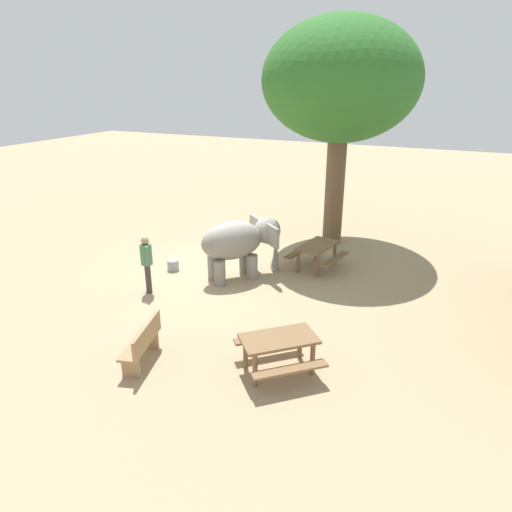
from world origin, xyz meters
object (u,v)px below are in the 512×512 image
object	(u,v)px
picnic_table_near	(317,251)
feed_bucket	(173,265)
elephant	(240,242)
shade_tree_main	(341,82)
person_handler	(147,260)
wooden_bench	(143,342)
picnic_table_far	(279,346)

from	to	relation	value
picnic_table_near	feed_bucket	world-z (taller)	picnic_table_near
elephant	shade_tree_main	bearing A→B (deg)	17.98
elephant	feed_bucket	xyz separation A→B (m)	(0.38, -2.14, -0.96)
picnic_table_near	elephant	bearing A→B (deg)	140.48
person_handler	shade_tree_main	size ratio (longest dim) A/B	0.22
elephant	shade_tree_main	world-z (taller)	shade_tree_main
shade_tree_main	picnic_table_near	distance (m)	5.52
wooden_bench	person_handler	bearing A→B (deg)	19.65
person_handler	feed_bucket	world-z (taller)	person_handler
shade_tree_main	wooden_bench	xyz separation A→B (m)	(9.01, -1.49, -4.97)
person_handler	wooden_bench	world-z (taller)	person_handler
wooden_bench	picnic_table_far	distance (m)	2.82
person_handler	wooden_bench	xyz separation A→B (m)	(2.85, 1.99, -0.48)
elephant	picnic_table_far	size ratio (longest dim) A/B	1.14
shade_tree_main	wooden_bench	world-z (taller)	shade_tree_main
shade_tree_main	wooden_bench	distance (m)	10.40
elephant	feed_bucket	size ratio (longest dim) A/B	6.65
elephant	picnic_table_far	bearing A→B (deg)	-105.98
picnic_table_far	feed_bucket	distance (m)	6.09
elephant	person_handler	bearing A→B (deg)	174.74
person_handler	picnic_table_far	size ratio (longest dim) A/B	0.77
feed_bucket	picnic_table_near	bearing A→B (deg)	116.22
wooden_bench	shade_tree_main	bearing A→B (deg)	-24.70
elephant	person_handler	distance (m)	2.72
shade_tree_main	person_handler	bearing A→B (deg)	-29.41
elephant	picnic_table_far	distance (m)	4.84
elephant	picnic_table_far	world-z (taller)	elephant
person_handler	wooden_bench	size ratio (longest dim) A/B	1.11
picnic_table_near	wooden_bench	bearing A→B (deg)	174.65
person_handler	feed_bucket	bearing A→B (deg)	53.97
shade_tree_main	elephant	bearing A→B (deg)	-20.72
wooden_bench	picnic_table_far	xyz separation A→B (m)	(-0.87, 2.68, 0.12)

